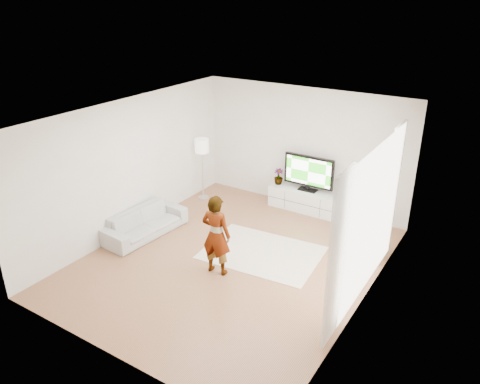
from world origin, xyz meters
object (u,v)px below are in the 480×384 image
Objects in this scene: rug at (262,253)px; floor_lamp at (202,148)px; sofa at (145,223)px; television at (309,172)px; player at (216,235)px; media_console at (306,200)px.

rug is 1.46× the size of floor_lamp.
television is at bearing -34.50° from sofa.
player reaches higher than television.
media_console is 0.80× the size of rug.
player is at bearing -94.63° from television.
floor_lamp is (-2.18, 2.54, 0.51)m from player.
rug is (0.10, -2.22, -0.24)m from media_console.
television is 2.44m from rug.
player is (-0.36, -1.02, 0.76)m from rug.
television is at bearing -100.69° from player.
television is 3.29m from player.
player is 3.39m from floor_lamp.
media_console is 3.71m from sofa.
player is 1.00× the size of floor_lamp.
television is 3.79m from sofa.
player reaches higher than sofa.
sofa reaches higher than rug.
player is at bearing -109.48° from rug.
sofa is (-2.08, 0.37, -0.49)m from player.
television is 0.54× the size of rug.
floor_lamp reaches higher than television.
media_console is at bearing -34.77° from sofa.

